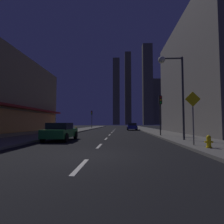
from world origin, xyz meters
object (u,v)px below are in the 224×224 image
at_px(fire_hydrant_yellow_near, 209,142).
at_px(fire_hydrant_far_left, 76,129).
at_px(car_parked_near, 61,131).
at_px(pedestrian_crossing_sign, 193,113).
at_px(street_lamp_right, 172,77).
at_px(traffic_light_far_left, 92,116).
at_px(traffic_light_near_right, 160,106).
at_px(car_parked_far, 132,126).

bearing_deg(fire_hydrant_yellow_near, fire_hydrant_far_left, 121.79).
bearing_deg(fire_hydrant_far_left, car_parked_near, -80.76).
bearing_deg(pedestrian_crossing_sign, fire_hydrant_far_left, 122.74).
bearing_deg(car_parked_near, fire_hydrant_far_left, 99.24).
bearing_deg(street_lamp_right, car_parked_near, 177.36).
height_order(traffic_light_far_left, pedestrian_crossing_sign, traffic_light_far_left).
height_order(fire_hydrant_yellow_near, traffic_light_far_left, traffic_light_far_left).
bearing_deg(car_parked_near, street_lamp_right, -2.64).
height_order(car_parked_near, fire_hydrant_far_left, car_parked_near).
bearing_deg(car_parked_near, pedestrian_crossing_sign, -22.16).
distance_m(fire_hydrant_far_left, traffic_light_near_right, 15.24).
bearing_deg(traffic_light_far_left, fire_hydrant_far_left, -91.73).
bearing_deg(pedestrian_crossing_sign, traffic_light_near_right, 90.70).
xyz_separation_m(fire_hydrant_far_left, pedestrian_crossing_sign, (11.50, -17.88, 1.56)).
distance_m(street_lamp_right, pedestrian_crossing_sign, 4.52).
relative_size(car_parked_near, fire_hydrant_yellow_near, 6.48).
bearing_deg(traffic_light_near_right, car_parked_near, -154.22).
distance_m(traffic_light_far_left, pedestrian_crossing_sign, 33.09).
height_order(street_lamp_right, pedestrian_crossing_sign, street_lamp_right).
bearing_deg(car_parked_far, traffic_light_near_right, -83.67).
relative_size(car_parked_far, fire_hydrant_far_left, 6.48).
relative_size(fire_hydrant_yellow_near, fire_hydrant_far_left, 1.00).
height_order(fire_hydrant_far_left, traffic_light_near_right, traffic_light_near_right).
bearing_deg(traffic_light_far_left, traffic_light_near_right, -64.45).
bearing_deg(fire_hydrant_far_left, traffic_light_far_left, 88.27).
xyz_separation_m(car_parked_near, fire_hydrant_yellow_near, (9.50, -4.90, -0.29)).
bearing_deg(traffic_light_near_right, street_lamp_right, -91.43).
bearing_deg(traffic_light_near_right, car_parked_far, 96.33).
xyz_separation_m(fire_hydrant_yellow_near, fire_hydrant_far_left, (-11.80, 19.04, 0.00)).
height_order(car_parked_near, pedestrian_crossing_sign, pedestrian_crossing_sign).
bearing_deg(street_lamp_right, fire_hydrant_yellow_near, -83.39).
bearing_deg(car_parked_far, car_parked_near, -108.50).
relative_size(fire_hydrant_far_left, pedestrian_crossing_sign, 0.21).
xyz_separation_m(fire_hydrant_yellow_near, traffic_light_far_left, (-11.40, 32.31, 2.74)).
distance_m(car_parked_far, street_lamp_right, 22.42).
height_order(traffic_light_near_right, traffic_light_far_left, same).
bearing_deg(car_parked_near, traffic_light_far_left, 93.97).
bearing_deg(traffic_light_far_left, street_lamp_right, -68.64).
relative_size(car_parked_far, fire_hydrant_yellow_near, 6.48).
xyz_separation_m(traffic_light_far_left, pedestrian_crossing_sign, (11.10, -31.15, -1.18)).
height_order(traffic_light_near_right, street_lamp_right, street_lamp_right).
bearing_deg(pedestrian_crossing_sign, street_lamp_right, 93.78).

